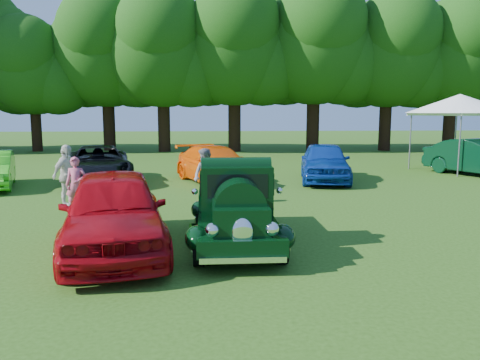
{
  "coord_description": "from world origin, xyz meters",
  "views": [
    {
      "loc": [
        -0.28,
        -9.72,
        2.8
      ],
      "look_at": [
        0.53,
        1.9,
        1.1
      ],
      "focal_mm": 35.0,
      "sensor_mm": 36.0,
      "label": 1
    }
  ],
  "objects": [
    {
      "name": "back_car_orange",
      "position": [
        0.03,
        8.77,
        0.72
      ],
      "size": [
        3.76,
        5.37,
        1.44
      ],
      "primitive_type": "imported",
      "rotation": [
        0.0,
        0.0,
        0.39
      ],
      "color": "#F76008",
      "rests_on": "ground"
    },
    {
      "name": "spectator_grey",
      "position": [
        -0.35,
        4.24,
        0.86
      ],
      "size": [
        1.05,
        1.06,
        1.72
      ],
      "primitive_type": "imported",
      "rotation": [
        0.0,
        0.0,
        -0.84
      ],
      "color": "slate",
      "rests_on": "ground"
    },
    {
      "name": "ground",
      "position": [
        0.0,
        0.0,
        0.0
      ],
      "size": [
        120.0,
        120.0,
        0.0
      ],
      "primitive_type": "plane",
      "color": "#284C11",
      "rests_on": "ground"
    },
    {
      "name": "tree_line",
      "position": [
        1.22,
        24.26,
        7.01
      ],
      "size": [
        63.27,
        9.61,
        12.14
      ],
      "color": "black",
      "rests_on": "ground"
    },
    {
      "name": "back_car_green",
      "position": [
        11.71,
        10.01,
        0.8
      ],
      "size": [
        3.61,
        5.14,
        1.61
      ],
      "primitive_type": "imported",
      "rotation": [
        0.0,
        0.0,
        0.44
      ],
      "color": "black",
      "rests_on": "ground"
    },
    {
      "name": "spectator_pink",
      "position": [
        -3.97,
        3.53,
        0.78
      ],
      "size": [
        0.59,
        0.41,
        1.56
      ],
      "primitive_type": "imported",
      "rotation": [
        0.0,
        0.0,
        0.06
      ],
      "color": "#C95371",
      "rests_on": "ground"
    },
    {
      "name": "spectator_white",
      "position": [
        -4.46,
        4.35,
        0.92
      ],
      "size": [
        0.86,
        1.17,
        1.85
      ],
      "primitive_type": "imported",
      "rotation": [
        0.0,
        0.0,
        1.14
      ],
      "color": "silver",
      "rests_on": "ground"
    },
    {
      "name": "hero_pickup",
      "position": [
        0.3,
        0.06,
        0.74
      ],
      "size": [
        2.03,
        4.37,
        1.71
      ],
      "color": "black",
      "rests_on": "ground"
    },
    {
      "name": "red_convertible",
      "position": [
        -2.16,
        -0.38,
        0.83
      ],
      "size": [
        2.83,
        5.14,
        1.66
      ],
      "primitive_type": "imported",
      "rotation": [
        0.0,
        0.0,
        0.19
      ],
      "color": "#9A060D",
      "rests_on": "ground"
    },
    {
      "name": "back_car_black",
      "position": [
        -4.59,
        9.03,
        0.74
      ],
      "size": [
        3.6,
        5.73,
        1.48
      ],
      "primitive_type": "imported",
      "rotation": [
        0.0,
        0.0,
        0.23
      ],
      "color": "black",
      "rests_on": "ground"
    },
    {
      "name": "back_car_blue",
      "position": [
        4.46,
        8.88,
        0.79
      ],
      "size": [
        2.69,
        4.91,
        1.58
      ],
      "primitive_type": "imported",
      "rotation": [
        0.0,
        0.0,
        -0.18
      ],
      "color": "navy",
      "rests_on": "ground"
    },
    {
      "name": "canopy_tent",
      "position": [
        11.56,
        11.73,
        3.16
      ],
      "size": [
        6.15,
        6.15,
        3.64
      ],
      "rotation": [
        0.0,
        0.0,
        0.33
      ],
      "color": "white",
      "rests_on": "ground"
    }
  ]
}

